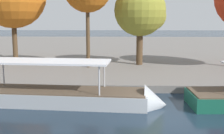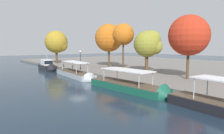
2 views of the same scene
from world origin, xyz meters
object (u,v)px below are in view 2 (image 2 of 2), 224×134
(tree_3, at_px, (149,43))
(tree_5, at_px, (109,38))
(mooring_bollard_2, at_px, (63,65))
(tree_1, at_px, (56,42))
(tour_boat_1, at_px, (76,75))
(tree_0, at_px, (189,35))
(motor_yacht_0, at_px, (48,67))
(tree_4, at_px, (123,34))
(lamp_post, at_px, (80,57))
(mooring_bollard_0, at_px, (73,67))
(tour_boat_2, at_px, (132,88))

(tree_3, relative_size, tree_5, 0.78)
(mooring_bollard_2, xyz_separation_m, tree_1, (-12.10, 3.40, 6.14))
(tour_boat_1, height_order, tree_1, tree_1)
(tree_0, bearing_deg, tree_5, 175.12)
(motor_yacht_0, xyz_separation_m, tree_0, (30.90, 11.81, 7.02))
(tree_4, bearing_deg, tree_0, 1.49)
(lamp_post, distance_m, tree_0, 24.45)
(mooring_bollard_0, distance_m, tree_4, 14.34)
(motor_yacht_0, distance_m, tour_boat_1, 14.62)
(tree_1, height_order, tree_3, tree_1)
(tour_boat_2, xyz_separation_m, mooring_bollard_2, (-29.86, 3.93, 0.64))
(mooring_bollard_2, relative_size, tree_5, 0.07)
(motor_yacht_0, distance_m, tree_0, 33.82)
(motor_yacht_0, height_order, tour_boat_2, motor_yacht_0)
(mooring_bollard_2, bearing_deg, tree_1, 164.30)
(tour_boat_2, bearing_deg, tour_boat_1, 177.76)
(tour_boat_2, distance_m, tree_5, 28.40)
(tree_0, xyz_separation_m, tree_4, (-15.74, -0.41, 0.77))
(tour_boat_2, bearing_deg, mooring_bollard_2, 170.48)
(tree_3, distance_m, tree_5, 14.17)
(tour_boat_2, bearing_deg, tree_4, 140.88)
(mooring_bollard_2, bearing_deg, tree_0, 14.53)
(tour_boat_2, height_order, tree_1, tree_1)
(mooring_bollard_0, xyz_separation_m, tree_0, (25.26, 7.98, 6.81))
(tree_4, bearing_deg, tree_3, 20.87)
(tree_1, bearing_deg, mooring_bollard_0, -11.36)
(tree_5, bearing_deg, tree_3, -1.31)
(mooring_bollard_0, relative_size, tree_4, 0.07)
(lamp_post, xyz_separation_m, tree_4, (7.25, 6.70, 5.14))
(tour_boat_1, bearing_deg, tree_5, 124.62)
(lamp_post, xyz_separation_m, tree_3, (12.89, 8.85, 3.04))
(tree_1, bearing_deg, tour_boat_2, -9.90)
(mooring_bollard_0, xyz_separation_m, tree_5, (1.09, 10.05, 7.10))
(mooring_bollard_0, bearing_deg, tree_5, 83.79)
(mooring_bollard_2, height_order, lamp_post, lamp_post)
(mooring_bollard_2, relative_size, tree_3, 0.09)
(mooring_bollard_0, bearing_deg, motor_yacht_0, -145.81)
(tree_4, bearing_deg, mooring_bollard_2, -153.07)
(lamp_post, relative_size, tree_4, 0.42)
(mooring_bollard_0, xyz_separation_m, lamp_post, (2.28, 0.88, 2.45))
(mooring_bollard_2, relative_size, tree_4, 0.08)
(lamp_post, bearing_deg, mooring_bollard_0, -158.89)
(tour_boat_1, distance_m, lamp_post, 8.73)
(tree_1, xyz_separation_m, tree_3, (32.49, 6.24, -0.67))
(tree_1, bearing_deg, tree_3, 10.88)
(tour_boat_2, distance_m, mooring_bollard_2, 30.13)
(motor_yacht_0, bearing_deg, tour_boat_1, 5.18)
(tree_1, bearing_deg, tree_5, 19.62)
(tree_4, bearing_deg, tree_5, 163.65)
(tour_boat_2, height_order, tree_5, tree_5)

